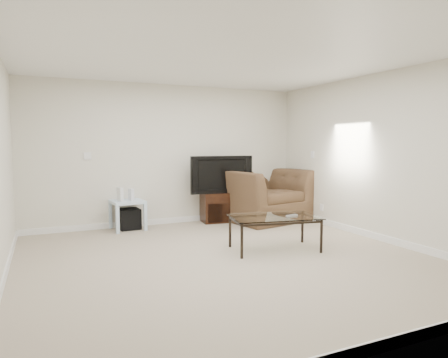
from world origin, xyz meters
name	(u,v)px	position (x,y,z in m)	size (l,w,h in m)	color
floor	(227,259)	(0.00, 0.00, 0.00)	(5.00, 5.00, 0.00)	tan
ceiling	(227,57)	(0.00, 0.00, 2.50)	(5.00, 5.00, 0.00)	white
wall_back	(169,155)	(0.00, 2.50, 1.25)	(5.00, 0.02, 2.50)	silver
wall_right	(379,157)	(2.50, 0.00, 1.25)	(0.02, 5.00, 2.50)	silver
plate_back	(87,156)	(-1.40, 2.49, 1.25)	(0.12, 0.02, 0.12)	white
plate_right_switch	(312,155)	(2.49, 1.60, 1.25)	(0.02, 0.09, 0.13)	white
plate_right_outlet	(322,207)	(2.49, 1.30, 0.30)	(0.02, 0.08, 0.12)	white
tv_stand	(219,207)	(0.89, 2.28, 0.27)	(0.66, 0.46, 0.55)	black
dvd_player	(220,197)	(0.89, 2.24, 0.46)	(0.39, 0.28, 0.06)	black
television	(220,174)	(0.89, 2.25, 0.89)	(1.10, 0.22, 0.68)	black
side_table	(128,215)	(-0.80, 2.28, 0.25)	(0.52, 0.52, 0.50)	silver
subwoofer	(129,219)	(-0.77, 2.30, 0.18)	(0.34, 0.34, 0.34)	black
game_console	(120,194)	(-0.93, 2.25, 0.61)	(0.05, 0.17, 0.23)	white
game_case	(131,195)	(-0.74, 2.27, 0.59)	(0.05, 0.14, 0.20)	silver
recliner	(264,186)	(1.71, 2.05, 0.64)	(1.47, 0.96, 1.29)	#51301E
coffee_table	(274,233)	(0.77, 0.13, 0.23)	(1.18, 0.67, 0.46)	black
remote	(292,216)	(0.99, 0.04, 0.48)	(0.19, 0.05, 0.02)	#B2B2B7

